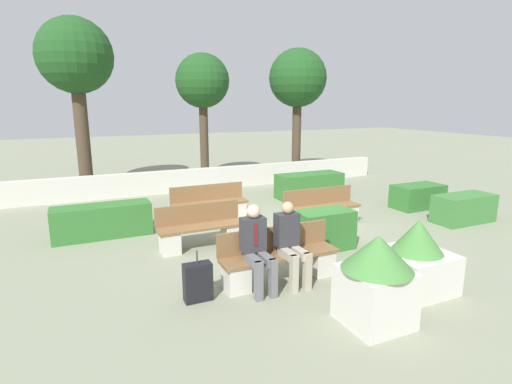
{
  "coord_description": "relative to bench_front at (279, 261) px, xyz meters",
  "views": [
    {
      "loc": [
        -4.0,
        -7.52,
        2.87
      ],
      "look_at": [
        -0.33,
        0.5,
        0.9
      ],
      "focal_mm": 28.0,
      "sensor_mm": 36.0,
      "label": 1
    }
  ],
  "objects": [
    {
      "name": "perimeter_wall",
      "position": [
        1.1,
        7.37,
        0.02
      ],
      "size": [
        13.49,
        0.3,
        0.72
      ],
      "color": "beige",
      "rests_on": "ground_plane"
    },
    {
      "name": "suitcase",
      "position": [
        -1.41,
        -0.11,
        -0.06
      ],
      "size": [
        0.41,
        0.2,
        0.78
      ],
      "color": "black",
      "rests_on": "ground_plane"
    },
    {
      "name": "hedge_block_mid_left",
      "position": [
        -2.48,
        3.58,
        0.01
      ],
      "size": [
        2.05,
        0.64,
        0.71
      ],
      "color": "#33702D",
      "rests_on": "ground_plane"
    },
    {
      "name": "bench_back",
      "position": [
        2.36,
        2.29,
        -0.0
      ],
      "size": [
        1.91,
        0.48,
        0.87
      ],
      "rotation": [
        0.0,
        0.0,
        0.06
      ],
      "color": "brown",
      "rests_on": "ground_plane"
    },
    {
      "name": "ground_plane",
      "position": [
        1.1,
        2.1,
        -0.35
      ],
      "size": [
        60.0,
        60.0,
        0.0
      ],
      "primitive_type": "plane",
      "color": "gray"
    },
    {
      "name": "hedge_block_far_left",
      "position": [
        5.68,
        1.07,
        -0.0
      ],
      "size": [
        1.53,
        0.7,
        0.68
      ],
      "color": "#3D7A38",
      "rests_on": "ground_plane"
    },
    {
      "name": "bench_left_side",
      "position": [
        -0.72,
        2.02,
        -0.01
      ],
      "size": [
        1.76,
        0.48,
        0.87
      ],
      "rotation": [
        0.0,
        0.0,
        0.08
      ],
      "color": "brown",
      "rests_on": "ground_plane"
    },
    {
      "name": "bench_right_side",
      "position": [
        0.05,
        3.8,
        -0.01
      ],
      "size": [
        1.89,
        0.48,
        0.87
      ],
      "rotation": [
        0.0,
        0.0,
        -0.15
      ],
      "color": "brown",
      "rests_on": "ground_plane"
    },
    {
      "name": "planter_corner_left",
      "position": [
        0.53,
        -1.68,
        0.31
      ],
      "size": [
        0.93,
        0.93,
        1.23
      ],
      "color": "beige",
      "rests_on": "ground_plane"
    },
    {
      "name": "bench_front",
      "position": [
        0.0,
        0.0,
        0.0
      ],
      "size": [
        2.02,
        0.49,
        0.87
      ],
      "color": "brown",
      "rests_on": "ground_plane"
    },
    {
      "name": "planter_corner_right",
      "position": [
        1.77,
        -1.17,
        0.16
      ],
      "size": [
        0.99,
        0.99,
        1.14
      ],
      "color": "beige",
      "rests_on": "ground_plane"
    },
    {
      "name": "person_seated_woman",
      "position": [
        0.12,
        -0.14,
        0.39
      ],
      "size": [
        0.38,
        0.63,
        1.34
      ],
      "color": "#B2A893",
      "rests_on": "ground_plane"
    },
    {
      "name": "hedge_block_mid_right",
      "position": [
        1.51,
        0.95,
        0.05
      ],
      "size": [
        1.14,
        0.64,
        0.79
      ],
      "color": "#33702D",
      "rests_on": "ground_plane"
    },
    {
      "name": "tree_center_left",
      "position": [
        1.59,
        9.09,
        3.24
      ],
      "size": [
        1.97,
        1.97,
        4.65
      ],
      "color": "#473828",
      "rests_on": "ground_plane"
    },
    {
      "name": "hedge_block_near_right",
      "position": [
        5.72,
        2.57,
        -0.02
      ],
      "size": [
        1.42,
        0.76,
        0.65
      ],
      "color": "#33702D",
      "rests_on": "ground_plane"
    },
    {
      "name": "tree_leftmost",
      "position": [
        -2.61,
        8.95,
        3.86
      ],
      "size": [
        2.36,
        2.36,
        5.51
      ],
      "color": "#473828",
      "rests_on": "ground_plane"
    },
    {
      "name": "hedge_block_near_left",
      "position": [
        3.62,
        4.87,
        0.03
      ],
      "size": [
        2.06,
        0.79,
        0.76
      ],
      "color": "#33702D",
      "rests_on": "ground_plane"
    },
    {
      "name": "person_seated_man",
      "position": [
        -0.48,
        -0.14,
        0.41
      ],
      "size": [
        0.38,
        0.63,
        1.36
      ],
      "color": "slate",
      "rests_on": "ground_plane"
    },
    {
      "name": "tree_center_right",
      "position": [
        5.21,
        8.44,
        3.4
      ],
      "size": [
        2.23,
        2.23,
        4.93
      ],
      "color": "#473828",
      "rests_on": "ground_plane"
    }
  ]
}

